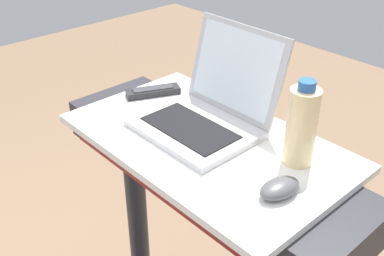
% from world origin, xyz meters
% --- Properties ---
extents(desk_board, '(0.72, 0.43, 0.02)m').
position_xyz_m(desk_board, '(0.00, 0.70, 1.09)').
color(desk_board, white).
rests_on(desk_board, treadmill_base).
extents(laptop, '(0.30, 0.30, 0.25)m').
position_xyz_m(laptop, '(-0.04, 0.75, 1.15)').
color(laptop, '#B7B7BC').
rests_on(laptop, desk_board).
extents(computer_mouse, '(0.07, 0.11, 0.03)m').
position_xyz_m(computer_mouse, '(0.27, 0.66, 1.11)').
color(computer_mouse, '#4C4C51').
rests_on(computer_mouse, desk_board).
extents(water_bottle, '(0.07, 0.07, 0.21)m').
position_xyz_m(water_bottle, '(0.22, 0.79, 1.19)').
color(water_bottle, beige).
rests_on(water_bottle, desk_board).
extents(tv_remote, '(0.11, 0.16, 0.02)m').
position_xyz_m(tv_remote, '(-0.29, 0.75, 1.11)').
color(tv_remote, '#232326').
rests_on(tv_remote, desk_board).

